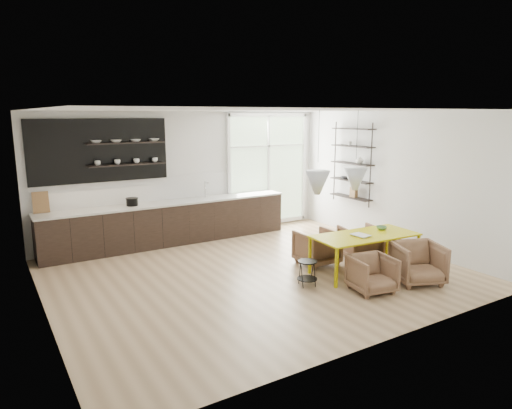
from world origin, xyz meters
The scene contains 11 objects.
room centered at (0.58, 1.10, 1.46)m, with size 7.02×6.01×2.91m.
kitchen_run centered at (-0.69, 2.69, 0.60)m, with size 5.54×0.69×2.75m.
right_shelving centered at (3.36, 1.17, 1.65)m, with size 0.26×1.22×1.90m.
dining_table centered at (1.70, -0.96, 0.66)m, with size 1.99×1.01×0.71m.
armchair_back_left centered at (1.26, -0.15, 0.33)m, with size 0.70×0.72×0.66m, color brown.
armchair_back_right centered at (2.22, -0.32, 0.33)m, with size 0.70×0.72×0.66m, color brown.
armchair_front_left centered at (1.14, -1.71, 0.30)m, with size 0.64×0.66×0.60m, color brown.
armchair_front_right centered at (2.09, -1.83, 0.35)m, with size 0.75×0.77×0.70m, color brown.
wire_stool centered at (0.41, -0.96, 0.28)m, with size 0.34×0.34×0.43m.
table_book centered at (1.44, -1.00, 0.72)m, with size 0.23×0.31×0.03m, color white.
table_bowl centered at (2.23, -0.85, 0.74)m, with size 0.19×0.19×0.06m, color #54845B.
Camera 1 is at (-4.13, -6.70, 2.84)m, focal length 32.00 mm.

